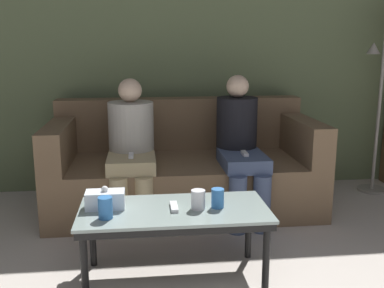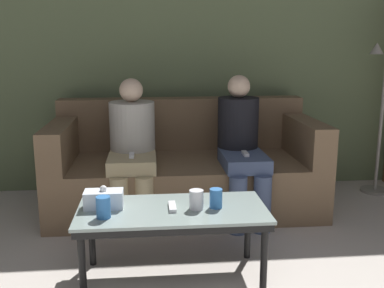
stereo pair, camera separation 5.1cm
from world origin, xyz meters
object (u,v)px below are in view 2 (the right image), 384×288
tissue_box (104,199)px  seated_person_left_end (132,144)px  couch (185,169)px  coffee_table (172,216)px  cup_near_right (216,198)px  cup_far_center (196,200)px  seated_person_mid_left (241,143)px  game_remote (172,207)px  cup_near_left (103,207)px

tissue_box → seated_person_left_end: seated_person_left_end is taller
couch → coffee_table: (-0.17, -1.21, 0.07)m
seated_person_left_end → cup_near_right: bearing=-63.3°
tissue_box → cup_far_center: bearing=-8.0°
seated_person_mid_left → tissue_box: bearing=-136.9°
seated_person_mid_left → couch: bearing=150.7°
cup_near_right → game_remote: size_ratio=0.74×
coffee_table → seated_person_mid_left: bearing=58.6°
game_remote → seated_person_mid_left: size_ratio=0.14×
cup_near_right → seated_person_left_end: 1.13m
cup_near_left → game_remote: cup_near_left is taller
game_remote → cup_near_left: bearing=-164.2°
cup_near_right → game_remote: (-0.25, 0.01, -0.05)m
cup_far_center → game_remote: (-0.14, 0.02, -0.05)m
cup_near_right → seated_person_mid_left: 1.05m
cup_near_right → game_remote: bearing=177.1°
tissue_box → game_remote: bearing=-7.6°
cup_far_center → tissue_box: (-0.53, 0.07, -0.00)m
coffee_table → cup_near_left: bearing=-164.2°
couch → tissue_box: bearing=-115.8°
cup_near_left → game_remote: 0.39m
cup_near_right → seated_person_left_end: bearing=116.7°
cup_near_left → cup_far_center: size_ratio=1.08×
coffee_table → seated_person_left_end: (-0.26, 0.99, 0.20)m
coffee_table → cup_near_right: size_ratio=9.66×
cup_near_left → cup_near_right: bearing=8.5°
cup_near_left → seated_person_left_end: (0.12, 1.10, 0.10)m
cup_near_left → cup_near_right: size_ratio=1.07×
cup_near_right → seated_person_left_end: size_ratio=0.10×
cup_far_center → seated_person_mid_left: bearing=65.3°
seated_person_left_end → couch: bearing=27.0°
couch → tissue_box: couch is taller
seated_person_left_end → seated_person_mid_left: (0.85, -0.02, 0.00)m
cup_far_center → seated_person_left_end: bearing=111.1°
cup_near_left → tissue_box: (-0.01, 0.16, -0.01)m
coffee_table → cup_far_center: 0.17m
tissue_box → seated_person_mid_left: (0.98, 0.92, 0.11)m
cup_near_left → seated_person_mid_left: bearing=48.0°
seated_person_left_end → cup_near_left: bearing=-96.3°
coffee_table → seated_person_left_end: bearing=104.4°
coffee_table → tissue_box: (-0.39, 0.05, 0.10)m
cup_near_left → cup_far_center: (0.51, 0.08, -0.00)m
tissue_box → game_remote: size_ratio=1.47×
cup_near_right → seated_person_mid_left: (0.34, 0.98, 0.10)m
cup_far_center → seated_person_left_end: 1.09m
cup_near_left → seated_person_left_end: seated_person_left_end is taller
cup_near_left → game_remote: size_ratio=0.80×
game_remote → seated_person_left_end: size_ratio=0.14×
couch → tissue_box: 1.29m
cup_near_left → game_remote: bearing=15.8°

